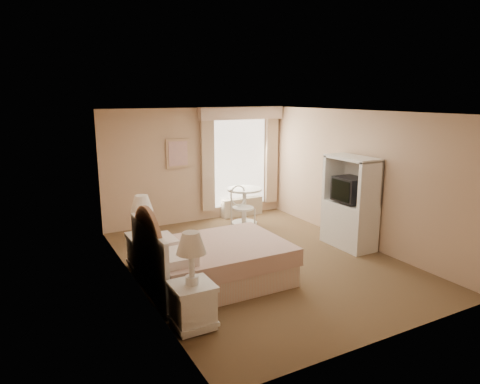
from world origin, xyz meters
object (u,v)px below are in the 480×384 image
round_table (244,200)px  cafe_chair (241,204)px  bed (211,262)px  nightstand_near (192,293)px  nightstand_far (144,242)px  armoire (350,210)px

round_table → cafe_chair: bearing=-128.5°
bed → nightstand_near: bearing=-124.1°
nightstand_far → armoire: 3.74m
nightstand_near → nightstand_far: bearing=90.0°
cafe_chair → nightstand_far: bearing=-168.9°
nightstand_far → round_table: bearing=28.2°
nightstand_near → cafe_chair: (2.38, 3.18, 0.09)m
nightstand_far → cafe_chair: size_ratio=1.29×
cafe_chair → bed: bearing=-141.6°
nightstand_near → round_table: (2.64, 3.50, 0.08)m
armoire → nightstand_near: bearing=-160.1°
round_table → cafe_chair: size_ratio=0.85×
nightstand_near → round_table: bearing=53.0°
bed → armoire: armoire is taller
nightstand_far → round_table: 2.99m
round_table → cafe_chair: cafe_chair is taller
nightstand_near → armoire: 3.89m
nightstand_near → armoire: (3.65, 1.32, 0.25)m
bed → nightstand_far: (-0.72, 1.03, 0.12)m
nightstand_far → round_table: (2.64, 1.41, 0.07)m
bed → armoire: 2.97m
nightstand_near → cafe_chair: bearing=53.2°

